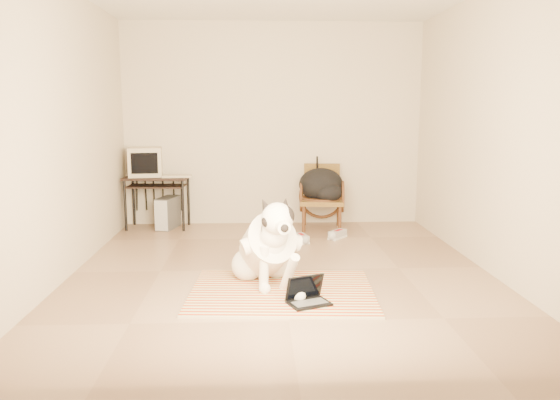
{
  "coord_description": "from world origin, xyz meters",
  "views": [
    {
      "loc": [
        -0.24,
        -5.16,
        1.56
      ],
      "look_at": [
        -0.03,
        -0.45,
        0.77
      ],
      "focal_mm": 35.0,
      "sensor_mm": 36.0,
      "label": 1
    }
  ],
  "objects": [
    {
      "name": "desk_keyboard",
      "position": [
        -1.26,
        1.92,
        0.7
      ],
      "size": [
        0.39,
        0.16,
        0.02
      ],
      "primitive_type": "cube",
      "rotation": [
        0.0,
        0.0,
        0.06
      ],
      "color": "#C0B197",
      "rests_on": "computer_desk"
    },
    {
      "name": "floor",
      "position": [
        0.0,
        0.0,
        0.0
      ],
      "size": [
        4.5,
        4.5,
        0.0
      ],
      "primitive_type": "plane",
      "color": "#93735A",
      "rests_on": "ground"
    },
    {
      "name": "dog",
      "position": [
        -0.14,
        -0.46,
        0.34
      ],
      "size": [
        0.63,
        1.11,
        0.86
      ],
      "color": "white",
      "rests_on": "rug"
    },
    {
      "name": "backpack",
      "position": [
        0.62,
        1.78,
        0.58
      ],
      "size": [
        0.57,
        0.52,
        0.42
      ],
      "color": "black",
      "rests_on": "rattan_chair"
    },
    {
      "name": "laptop",
      "position": [
        0.17,
        -0.99,
        0.07
      ],
      "size": [
        0.38,
        0.33,
        0.22
      ],
      "color": "black",
      "rests_on": "rug"
    },
    {
      "name": "computer_desk",
      "position": [
        -1.53,
        1.98,
        0.59
      ],
      "size": [
        0.85,
        0.51,
        0.68
      ],
      "color": "black",
      "rests_on": "floor"
    },
    {
      "name": "wall_right",
      "position": [
        2.0,
        0.0,
        1.35
      ],
      "size": [
        0.0,
        4.5,
        4.5
      ],
      "primitive_type": "plane",
      "rotation": [
        1.57,
        0.0,
        -1.57
      ],
      "color": "beige",
      "rests_on": "floor"
    },
    {
      "name": "wall_back",
      "position": [
        0.0,
        2.25,
        1.35
      ],
      "size": [
        4.5,
        0.0,
        4.5
      ],
      "primitive_type": "plane",
      "rotation": [
        1.57,
        0.0,
        0.0
      ],
      "color": "beige",
      "rests_on": "floor"
    },
    {
      "name": "sneaker_right",
      "position": [
        0.76,
        1.29,
        0.04
      ],
      "size": [
        0.27,
        0.29,
        0.1
      ],
      "color": "silver",
      "rests_on": "floor"
    },
    {
      "name": "rattan_chair",
      "position": [
        0.63,
        1.87,
        0.42
      ],
      "size": [
        0.61,
        0.59,
        0.84
      ],
      "color": "brown",
      "rests_on": "floor"
    },
    {
      "name": "pc_tower",
      "position": [
        -1.4,
        1.97,
        0.21
      ],
      "size": [
        0.29,
        0.47,
        0.41
      ],
      "color": "#48484B",
      "rests_on": "floor"
    },
    {
      "name": "rug",
      "position": [
        -0.02,
        -0.68,
        0.01
      ],
      "size": [
        1.63,
        1.29,
        0.02
      ],
      "color": "red",
      "rests_on": "floor"
    },
    {
      "name": "wall_front",
      "position": [
        0.0,
        -2.25,
        1.35
      ],
      "size": [
        4.5,
        0.0,
        4.5
      ],
      "primitive_type": "plane",
      "rotation": [
        -1.57,
        0.0,
        0.0
      ],
      "color": "beige",
      "rests_on": "floor"
    },
    {
      "name": "wall_left",
      "position": [
        -2.0,
        0.0,
        1.35
      ],
      "size": [
        0.0,
        4.5,
        4.5
      ],
      "primitive_type": "plane",
      "rotation": [
        1.57,
        0.0,
        1.57
      ],
      "color": "beige",
      "rests_on": "floor"
    },
    {
      "name": "crt_monitor",
      "position": [
        -1.69,
        2.06,
        0.87
      ],
      "size": [
        0.47,
        0.45,
        0.38
      ],
      "color": "#C0B197",
      "rests_on": "computer_desk"
    },
    {
      "name": "sneaker_left",
      "position": [
        0.3,
        1.12,
        0.04
      ],
      "size": [
        0.18,
        0.29,
        0.09
      ],
      "color": "silver",
      "rests_on": "floor"
    }
  ]
}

